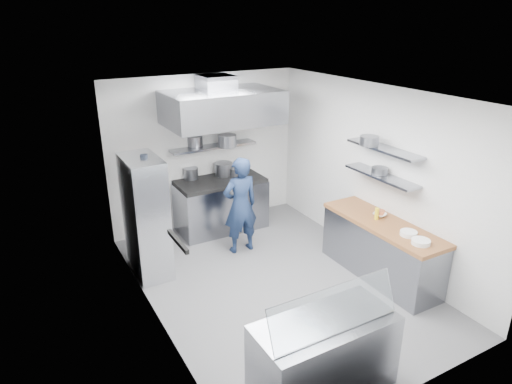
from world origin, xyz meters
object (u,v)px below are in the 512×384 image
chef (240,205)px  gas_range (221,206)px  display_case (324,355)px  wire_rack (146,217)px

chef → gas_range: bearing=-94.2°
display_case → chef: bearing=78.0°
chef → wire_rack: 1.55m
wire_rack → display_case: 3.39m
wire_rack → chef: bearing=-3.1°
chef → wire_rack: size_ratio=0.89×
wire_rack → gas_range: bearing=27.9°
wire_rack → display_case: wire_rack is taller
display_case → gas_range: bearing=79.6°
gas_range → display_case: 4.17m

